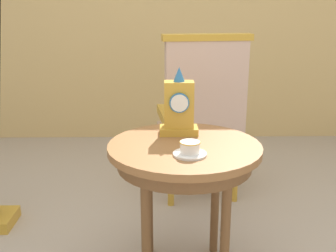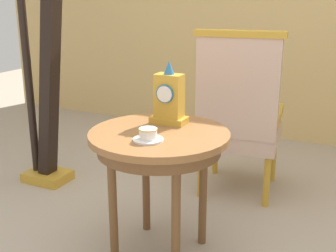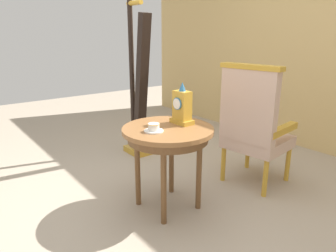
{
  "view_description": "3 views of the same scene",
  "coord_description": "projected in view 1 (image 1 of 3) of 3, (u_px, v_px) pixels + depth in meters",
  "views": [
    {
      "loc": [
        -0.06,
        -1.79,
        1.3
      ],
      "look_at": [
        -0.03,
        0.12,
        0.73
      ],
      "focal_mm": 43.07,
      "sensor_mm": 36.0,
      "label": 1
    },
    {
      "loc": [
        0.99,
        -1.88,
        1.36
      ],
      "look_at": [
        0.07,
        0.04,
        0.71
      ],
      "focal_mm": 46.61,
      "sensor_mm": 36.0,
      "label": 2
    },
    {
      "loc": [
        1.88,
        -1.45,
        1.39
      ],
      "look_at": [
        0.03,
        -0.01,
        0.69
      ],
      "focal_mm": 33.47,
      "sensor_mm": 36.0,
      "label": 3
    }
  ],
  "objects": [
    {
      "name": "teacup_left",
      "position": [
        190.0,
        149.0,
        1.72
      ],
      "size": [
        0.15,
        0.15,
        0.06
      ],
      "color": "white",
      "rests_on": "side_table"
    },
    {
      "name": "side_table",
      "position": [
        184.0,
        160.0,
        1.89
      ],
      "size": [
        0.72,
        0.72,
        0.69
      ],
      "color": "brown",
      "rests_on": "ground"
    },
    {
      "name": "armchair",
      "position": [
        201.0,
        116.0,
        2.72
      ],
      "size": [
        0.6,
        0.59,
        1.14
      ],
      "color": "#CCA893",
      "rests_on": "ground"
    },
    {
      "name": "mantel_clock",
      "position": [
        179.0,
        108.0,
        1.98
      ],
      "size": [
        0.19,
        0.11,
        0.34
      ],
      "color": "gold",
      "rests_on": "side_table"
    }
  ]
}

